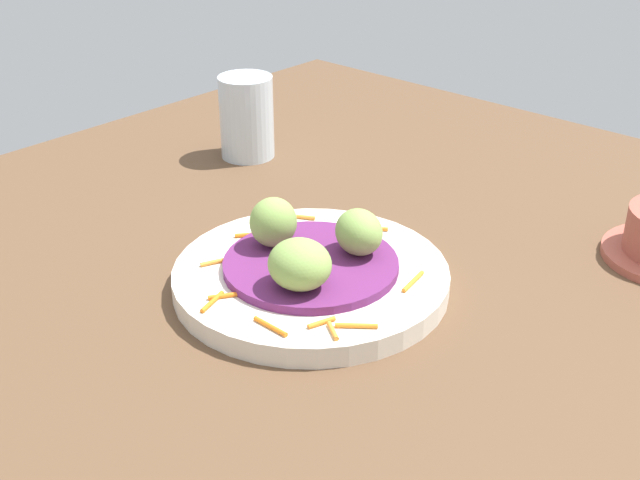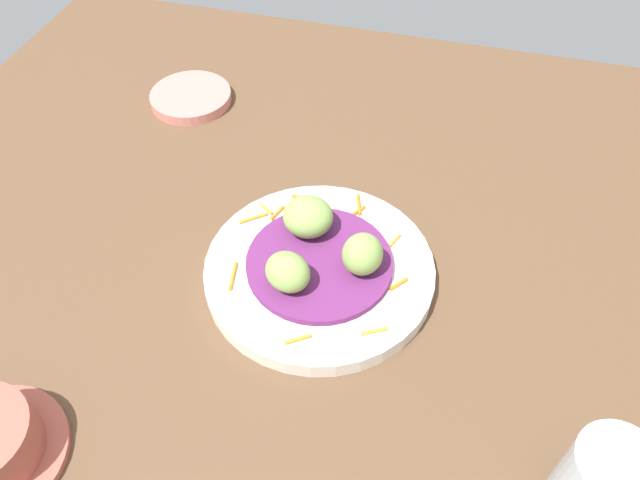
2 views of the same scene
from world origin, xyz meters
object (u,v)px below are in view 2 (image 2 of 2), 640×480
at_px(guac_scoop_center, 308,217).
at_px(guac_scoop_right, 288,272).
at_px(main_plate, 319,271).
at_px(side_plate_small, 191,97).
at_px(guac_scoop_left, 362,254).

height_order(guac_scoop_center, guac_scoop_right, guac_scoop_center).
height_order(main_plate, side_plate_small, main_plate).
height_order(main_plate, guac_scoop_right, guac_scoop_right).
xyz_separation_m(guac_scoop_center, side_plate_small, (-0.22, -0.24, -0.04)).
bearing_deg(guac_scoop_center, guac_scoop_left, 60.99).
distance_m(guac_scoop_center, side_plate_small, 0.33).
relative_size(guac_scoop_left, guac_scoop_center, 0.85).
distance_m(guac_scoop_left, side_plate_small, 0.41).
height_order(guac_scoop_left, guac_scoop_right, guac_scoop_left).
bearing_deg(main_plate, guac_scoop_right, -29.01).
distance_m(main_plate, guac_scoop_right, 0.06).
height_order(main_plate, guac_scoop_center, guac_scoop_center).
bearing_deg(main_plate, guac_scoop_left, 90.99).
height_order(main_plate, guac_scoop_left, guac_scoop_left).
bearing_deg(side_plate_small, guac_scoop_left, 49.81).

